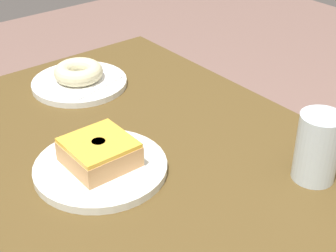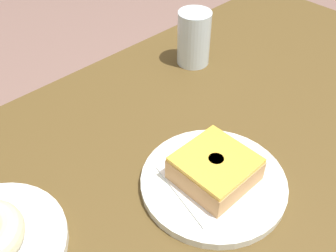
{
  "view_description": "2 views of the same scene",
  "coord_description": "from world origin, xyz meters",
  "px_view_note": "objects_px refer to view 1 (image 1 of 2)",
  "views": [
    {
      "loc": [
        -0.47,
        0.4,
        1.27
      ],
      "look_at": [
        0.13,
        -0.09,
        0.8
      ],
      "focal_mm": 54.79,
      "sensor_mm": 36.0,
      "label": 1
    },
    {
      "loc": [
        0.42,
        0.29,
        1.23
      ],
      "look_at": [
        0.11,
        -0.04,
        0.81
      ],
      "focal_mm": 41.38,
      "sensor_mm": 36.0,
      "label": 2
    }
  ],
  "objects_px": {
    "plate_glazed_square": "(101,168)",
    "donut_glazed_square": "(99,152)",
    "plate_sugar_ring": "(80,83)",
    "water_glass": "(317,147)",
    "donut_sugar_ring": "(78,72)"
  },
  "relations": [
    {
      "from": "donut_sugar_ring",
      "to": "water_glass",
      "type": "distance_m",
      "value": 0.53
    },
    {
      "from": "plate_sugar_ring",
      "to": "donut_glazed_square",
      "type": "bearing_deg",
      "value": 155.94
    },
    {
      "from": "plate_sugar_ring",
      "to": "water_glass",
      "type": "bearing_deg",
      "value": -166.12
    },
    {
      "from": "plate_sugar_ring",
      "to": "water_glass",
      "type": "height_order",
      "value": "water_glass"
    },
    {
      "from": "plate_glazed_square",
      "to": "plate_sugar_ring",
      "type": "bearing_deg",
      "value": -24.06
    },
    {
      "from": "donut_glazed_square",
      "to": "plate_sugar_ring",
      "type": "bearing_deg",
      "value": -24.06
    },
    {
      "from": "donut_glazed_square",
      "to": "plate_glazed_square",
      "type": "bearing_deg",
      "value": 0.0
    },
    {
      "from": "donut_glazed_square",
      "to": "water_glass",
      "type": "bearing_deg",
      "value": -131.26
    },
    {
      "from": "donut_glazed_square",
      "to": "donut_sugar_ring",
      "type": "bearing_deg",
      "value": -24.06
    },
    {
      "from": "plate_glazed_square",
      "to": "donut_glazed_square",
      "type": "xyz_separation_m",
      "value": [
        0.0,
        0.0,
        0.03
      ]
    },
    {
      "from": "plate_glazed_square",
      "to": "donut_glazed_square",
      "type": "height_order",
      "value": "donut_glazed_square"
    },
    {
      "from": "donut_sugar_ring",
      "to": "water_glass",
      "type": "bearing_deg",
      "value": -166.12
    },
    {
      "from": "donut_glazed_square",
      "to": "donut_sugar_ring",
      "type": "xyz_separation_m",
      "value": [
        0.29,
        -0.13,
        -0.01
      ]
    },
    {
      "from": "plate_glazed_square",
      "to": "donut_sugar_ring",
      "type": "height_order",
      "value": "donut_sugar_ring"
    },
    {
      "from": "plate_glazed_square",
      "to": "plate_sugar_ring",
      "type": "relative_size",
      "value": 1.08
    }
  ]
}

